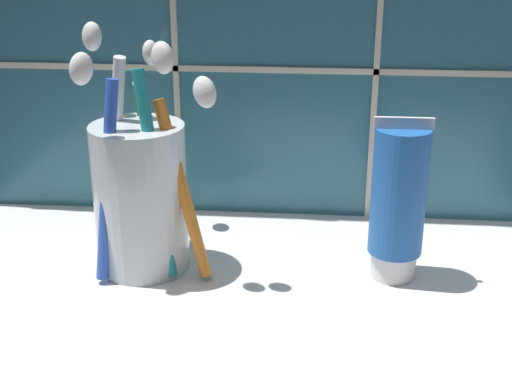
{
  "coord_description": "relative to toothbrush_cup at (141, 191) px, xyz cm",
  "views": [
    {
      "loc": [
        -3.13,
        -42.64,
        27.96
      ],
      "look_at": [
        -7.12,
        2.48,
        9.96
      ],
      "focal_mm": 50.0,
      "sensor_mm": 36.0,
      "label": 1
    }
  ],
  "objects": [
    {
      "name": "toothpaste_tube",
      "position": [
        19.17,
        -0.06,
        -0.13
      ],
      "size": [
        4.22,
        4.02,
        12.46
      ],
      "color": "white",
      "rests_on": "sink_counter"
    },
    {
      "name": "toothbrush_cup",
      "position": [
        0.0,
        0.0,
        0.0
      ],
      "size": [
        11.6,
        13.74,
        18.5
      ],
      "color": "silver",
      "rests_on": "sink_counter"
    },
    {
      "name": "tile_wall_backsplash",
      "position": [
        16.19,
        11.86,
        11.85
      ],
      "size": [
        78.31,
        1.72,
        40.21
      ],
      "color": "#336B7F",
      "rests_on": "ground"
    },
    {
      "name": "sink_counter",
      "position": [
        16.19,
        -6.26,
        -7.26
      ],
      "size": [
        68.31,
        35.76,
        2.0
      ],
      "primitive_type": "cube",
      "color": "white",
      "rests_on": "ground"
    }
  ]
}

